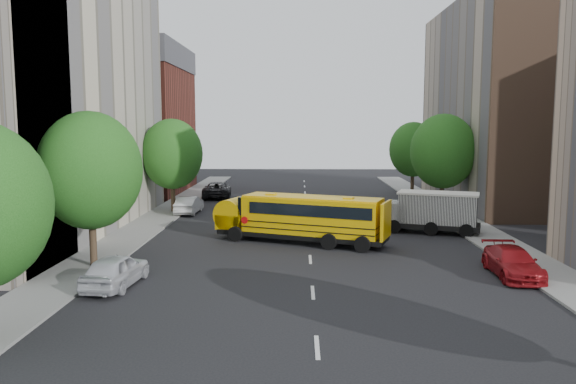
{
  "coord_description": "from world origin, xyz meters",
  "views": [
    {
      "loc": [
        -0.58,
        -31.56,
        7.22
      ],
      "look_at": [
        -1.28,
        2.0,
        3.18
      ],
      "focal_mm": 35.0,
      "sensor_mm": 36.0,
      "label": 1
    }
  ],
  "objects_px": {
    "parked_car_0": "(116,270)",
    "parked_car_2": "(217,190)",
    "safari_truck": "(431,211)",
    "parked_car_3": "(512,262)",
    "street_tree_4": "(443,151)",
    "school_bus": "(300,216)",
    "street_tree_2": "(172,154)",
    "street_tree_5": "(413,149)",
    "parked_car_1": "(189,205)",
    "street_tree_1": "(90,171)",
    "parked_car_4": "(416,200)"
  },
  "relations": [
    {
      "from": "parked_car_0",
      "to": "parked_car_2",
      "type": "height_order",
      "value": "parked_car_2"
    },
    {
      "from": "safari_truck",
      "to": "parked_car_3",
      "type": "xyz_separation_m",
      "value": [
        1.38,
        -10.87,
        -0.77
      ]
    },
    {
      "from": "street_tree_4",
      "to": "school_bus",
      "type": "relative_size",
      "value": 0.76
    },
    {
      "from": "street_tree_2",
      "to": "street_tree_5",
      "type": "distance_m",
      "value": 25.06
    },
    {
      "from": "street_tree_4",
      "to": "safari_truck",
      "type": "relative_size",
      "value": 1.19
    },
    {
      "from": "parked_car_1",
      "to": "parked_car_3",
      "type": "xyz_separation_m",
      "value": [
        19.2,
        -18.68,
        -0.03
      ]
    },
    {
      "from": "street_tree_4",
      "to": "school_bus",
      "type": "height_order",
      "value": "street_tree_4"
    },
    {
      "from": "street_tree_2",
      "to": "parked_car_2",
      "type": "height_order",
      "value": "street_tree_2"
    },
    {
      "from": "street_tree_1",
      "to": "parked_car_1",
      "type": "bearing_deg",
      "value": 85.43
    },
    {
      "from": "school_bus",
      "to": "parked_car_1",
      "type": "bearing_deg",
      "value": 150.16
    },
    {
      "from": "parked_car_4",
      "to": "street_tree_5",
      "type": "bearing_deg",
      "value": 85.81
    },
    {
      "from": "parked_car_2",
      "to": "parked_car_4",
      "type": "height_order",
      "value": "parked_car_2"
    },
    {
      "from": "street_tree_2",
      "to": "parked_car_4",
      "type": "xyz_separation_m",
      "value": [
        20.6,
        3.1,
        -4.17
      ]
    },
    {
      "from": "street_tree_5",
      "to": "parked_car_2",
      "type": "relative_size",
      "value": 1.31
    },
    {
      "from": "parked_car_1",
      "to": "parked_car_4",
      "type": "xyz_separation_m",
      "value": [
        19.2,
        3.59,
        -0.05
      ]
    },
    {
      "from": "parked_car_3",
      "to": "school_bus",
      "type": "bearing_deg",
      "value": 144.82
    },
    {
      "from": "street_tree_4",
      "to": "parked_car_4",
      "type": "distance_m",
      "value": 5.57
    },
    {
      "from": "parked_car_2",
      "to": "safari_truck",
      "type": "bearing_deg",
      "value": 128.48
    },
    {
      "from": "school_bus",
      "to": "safari_truck",
      "type": "distance_m",
      "value": 9.4
    },
    {
      "from": "street_tree_1",
      "to": "parked_car_3",
      "type": "distance_m",
      "value": 21.07
    },
    {
      "from": "parked_car_2",
      "to": "parked_car_3",
      "type": "bearing_deg",
      "value": 117.53
    },
    {
      "from": "safari_truck",
      "to": "parked_car_3",
      "type": "distance_m",
      "value": 10.99
    },
    {
      "from": "safari_truck",
      "to": "parked_car_0",
      "type": "height_order",
      "value": "safari_truck"
    },
    {
      "from": "parked_car_2",
      "to": "parked_car_4",
      "type": "relative_size",
      "value": 1.47
    },
    {
      "from": "parked_car_0",
      "to": "parked_car_1",
      "type": "bearing_deg",
      "value": -82.62
    },
    {
      "from": "safari_truck",
      "to": "parked_car_0",
      "type": "xyz_separation_m",
      "value": [
        -17.02,
        -12.99,
        -0.7
      ]
    },
    {
      "from": "street_tree_4",
      "to": "school_bus",
      "type": "distance_m",
      "value": 16.73
    },
    {
      "from": "street_tree_5",
      "to": "school_bus",
      "type": "distance_m",
      "value": 26.45
    },
    {
      "from": "school_bus",
      "to": "parked_car_1",
      "type": "xyz_separation_m",
      "value": [
        -9.02,
        11.1,
        -0.94
      ]
    },
    {
      "from": "parked_car_2",
      "to": "parked_car_4",
      "type": "bearing_deg",
      "value": 155.43
    },
    {
      "from": "school_bus",
      "to": "street_tree_4",
      "type": "bearing_deg",
      "value": 66.08
    },
    {
      "from": "school_bus",
      "to": "parked_car_3",
      "type": "bearing_deg",
      "value": -15.6
    },
    {
      "from": "street_tree_5",
      "to": "parked_car_1",
      "type": "distance_m",
      "value": 24.42
    },
    {
      "from": "parked_car_4",
      "to": "parked_car_3",
      "type": "bearing_deg",
      "value": -85.25
    },
    {
      "from": "safari_truck",
      "to": "parked_car_4",
      "type": "xyz_separation_m",
      "value": [
        1.38,
        11.39,
        -0.8
      ]
    },
    {
      "from": "safari_truck",
      "to": "parked_car_4",
      "type": "bearing_deg",
      "value": 101.7
    },
    {
      "from": "street_tree_5",
      "to": "safari_truck",
      "type": "distance_m",
      "value": 20.74
    },
    {
      "from": "street_tree_2",
      "to": "parked_car_0",
      "type": "distance_m",
      "value": 21.77
    },
    {
      "from": "parked_car_3",
      "to": "parked_car_0",
      "type": "bearing_deg",
      "value": -171.97
    },
    {
      "from": "street_tree_1",
      "to": "safari_truck",
      "type": "height_order",
      "value": "street_tree_1"
    },
    {
      "from": "street_tree_2",
      "to": "parked_car_2",
      "type": "distance_m",
      "value": 10.66
    },
    {
      "from": "parked_car_2",
      "to": "parked_car_1",
      "type": "bearing_deg",
      "value": 80.42
    },
    {
      "from": "parked_car_2",
      "to": "street_tree_4",
      "type": "bearing_deg",
      "value": 149.02
    },
    {
      "from": "school_bus",
      "to": "parked_car_2",
      "type": "bearing_deg",
      "value": 132.25
    },
    {
      "from": "street_tree_5",
      "to": "parked_car_0",
      "type": "distance_m",
      "value": 38.92
    },
    {
      "from": "street_tree_1",
      "to": "parked_car_0",
      "type": "height_order",
      "value": "street_tree_1"
    },
    {
      "from": "street_tree_1",
      "to": "street_tree_2",
      "type": "distance_m",
      "value": 18.0
    },
    {
      "from": "street_tree_2",
      "to": "street_tree_4",
      "type": "xyz_separation_m",
      "value": [
        22.0,
        0.0,
        0.25
      ]
    },
    {
      "from": "street_tree_4",
      "to": "parked_car_0",
      "type": "height_order",
      "value": "street_tree_4"
    },
    {
      "from": "safari_truck",
      "to": "parked_car_1",
      "type": "relative_size",
      "value": 1.58
    }
  ]
}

